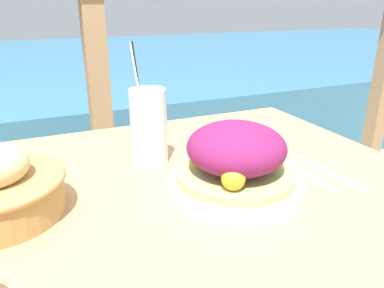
# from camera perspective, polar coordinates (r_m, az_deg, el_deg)

# --- Properties ---
(patio_table) EXTENTS (1.00, 0.84, 0.70)m
(patio_table) POSITION_cam_1_polar(r_m,az_deg,el_deg) (0.73, -2.14, -14.35)
(patio_table) COLOR tan
(patio_table) RESTS_ON ground_plane
(railing_fence) EXTENTS (2.80, 0.08, 1.12)m
(railing_fence) POSITION_cam_1_polar(r_m,az_deg,el_deg) (1.31, -14.39, 11.88)
(railing_fence) COLOR #937551
(railing_fence) RESTS_ON ground_plane
(sea_backdrop) EXTENTS (12.00, 4.00, 0.52)m
(sea_backdrop) POSITION_cam_1_polar(r_m,az_deg,el_deg) (3.86, -20.38, 8.26)
(sea_backdrop) COLOR teal
(sea_backdrop) RESTS_ON ground_plane
(salad_plate) EXTENTS (0.25, 0.25, 0.13)m
(salad_plate) POSITION_cam_1_polar(r_m,az_deg,el_deg) (0.68, 6.67, -2.71)
(salad_plate) COLOR white
(salad_plate) RESTS_ON patio_table
(drink_glass) EXTENTS (0.08, 0.08, 0.25)m
(drink_glass) POSITION_cam_1_polar(r_m,az_deg,el_deg) (0.78, -6.92, 2.63)
(drink_glass) COLOR silver
(drink_glass) RESTS_ON patio_table
(fork) EXTENTS (0.02, 0.18, 0.00)m
(fork) POSITION_cam_1_polar(r_m,az_deg,el_deg) (0.78, 17.00, -4.31)
(fork) COLOR silver
(fork) RESTS_ON patio_table
(knife) EXTENTS (0.03, 0.18, 0.00)m
(knife) POSITION_cam_1_polar(r_m,az_deg,el_deg) (0.80, 20.23, -4.13)
(knife) COLOR silver
(knife) RESTS_ON patio_table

